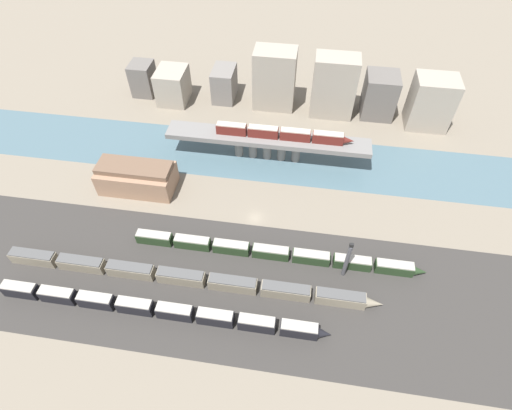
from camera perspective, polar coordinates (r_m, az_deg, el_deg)
ground_plane at (r=121.72m, az=-0.14°, el=-1.82°), size 400.00×400.00×0.00m
railbed_yard at (r=108.21m, az=-2.09°, el=-11.54°), size 280.00×42.00×0.01m
river_water at (r=141.01m, az=1.58°, el=6.86°), size 320.00×24.81×0.01m
bridge at (r=136.36m, az=1.65°, el=9.11°), size 68.70×8.26×9.08m
train_on_bridge at (r=133.65m, az=3.80°, el=10.14°), size 45.56×2.68×3.76m
train_yard_near at (r=105.51m, az=-13.71°, el=-14.30°), size 84.34×2.92×4.15m
train_yard_mid at (r=108.79m, az=-9.85°, el=-10.20°), size 100.89×3.16×3.92m
train_yard_far at (r=111.88m, az=2.77°, el=-6.84°), size 81.16×2.88×3.59m
warehouse_building at (r=132.80m, az=-16.66°, el=3.86°), size 23.71×11.64×9.50m
signal_tower at (r=107.06m, az=12.87°, el=-7.71°), size 1.09×1.09×13.91m
city_block_far_left at (r=175.72m, az=-15.82°, el=16.98°), size 8.63×9.63×13.01m
city_block_left at (r=168.37m, az=-11.80°, el=16.36°), size 11.27×13.23×13.19m
city_block_center at (r=167.13m, az=-4.56°, el=16.87°), size 8.52×12.55×12.71m
city_block_right at (r=159.95m, az=2.66°, el=17.56°), size 15.78×10.72×23.03m
city_block_far_right at (r=157.63m, az=11.07°, el=16.29°), size 15.99×9.78×23.43m
city_block_tall at (r=163.30m, az=17.22°, el=14.76°), size 11.89×12.22×16.48m
city_block_low at (r=163.02m, az=23.72°, el=13.27°), size 14.89×11.61×19.27m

